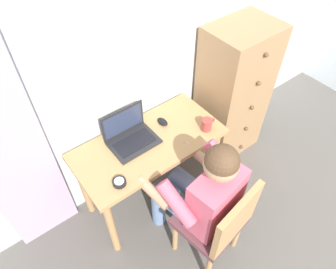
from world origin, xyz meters
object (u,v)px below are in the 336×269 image
(laptop, at_px, (130,135))
(chair, at_px, (218,223))
(dresser, at_px, (233,94))
(desk_clock, at_px, (119,182))
(person_seated, at_px, (200,192))
(coffee_mug, at_px, (207,124))
(desk, at_px, (149,153))
(computer_mouse, at_px, (163,122))

(laptop, bearing_deg, chair, -78.59)
(dresser, distance_m, desk_clock, 1.34)
(person_seated, bearing_deg, coffee_mug, 43.49)
(desk, relative_size, laptop, 3.23)
(laptop, bearing_deg, dresser, -1.38)
(person_seated, xyz_separation_m, computer_mouse, (0.15, 0.60, 0.08))
(dresser, height_order, computer_mouse, dresser)
(desk, height_order, dresser, dresser)
(chair, bearing_deg, dresser, 40.70)
(laptop, distance_m, coffee_mug, 0.57)
(person_seated, bearing_deg, desk_clock, 139.90)
(desk, xyz_separation_m, person_seated, (0.04, -0.51, 0.07))
(person_seated, height_order, desk_clock, person_seated)
(desk, distance_m, computer_mouse, 0.26)
(desk, bearing_deg, desk_clock, -153.43)
(desk, xyz_separation_m, laptop, (-0.09, 0.10, 0.18))
(laptop, bearing_deg, computer_mouse, -1.47)
(computer_mouse, xyz_separation_m, coffee_mug, (0.22, -0.25, 0.03))
(dresser, bearing_deg, desk, -175.72)
(dresser, relative_size, person_seated, 1.08)
(desk, relative_size, dresser, 0.86)
(dresser, xyz_separation_m, person_seated, (-0.91, -0.58, 0.03))
(coffee_mug, bearing_deg, laptop, 153.49)
(coffee_mug, bearing_deg, computer_mouse, 132.30)
(coffee_mug, bearing_deg, chair, -123.14)
(dresser, xyz_separation_m, computer_mouse, (-0.76, 0.02, 0.11))
(dresser, relative_size, desk_clock, 14.32)
(person_seated, bearing_deg, dresser, 32.59)
(person_seated, distance_m, coffee_mug, 0.53)
(laptop, bearing_deg, desk, -46.99)
(dresser, height_order, desk_clock, dresser)
(dresser, bearing_deg, desk_clock, -169.27)
(desk, xyz_separation_m, chair, (0.07, -0.69, -0.12))
(person_seated, distance_m, laptop, 0.63)
(desk, xyz_separation_m, computer_mouse, (0.19, 0.09, 0.14))
(computer_mouse, bearing_deg, desk_clock, -152.94)
(dresser, xyz_separation_m, desk_clock, (-1.31, -0.25, 0.11))
(desk, xyz_separation_m, dresser, (0.96, 0.07, 0.04))
(desk_clock, bearing_deg, coffee_mug, 1.46)
(desk, distance_m, desk_clock, 0.42)
(computer_mouse, relative_size, desk_clock, 1.11)
(desk, distance_m, laptop, 0.22)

